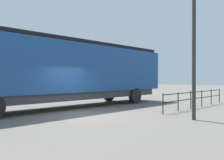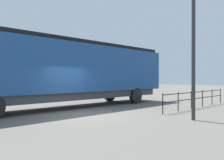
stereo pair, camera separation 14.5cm
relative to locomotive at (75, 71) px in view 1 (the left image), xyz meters
name	(u,v)px [view 1 (the left image)]	position (x,y,z in m)	size (l,w,h in m)	color
ground_plane	(86,115)	(3.02, -1.64, -2.29)	(120.00, 120.00, 0.00)	#666059
locomotive	(75,71)	(0.00, 0.00, 0.00)	(2.96, 15.32, 4.08)	navy
lamp_post	(194,13)	(7.49, 0.65, 2.29)	(0.49, 0.49, 6.74)	#2D2D2D
platform_fence	(196,97)	(5.64, 5.01, -1.62)	(0.05, 7.74, 1.05)	black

